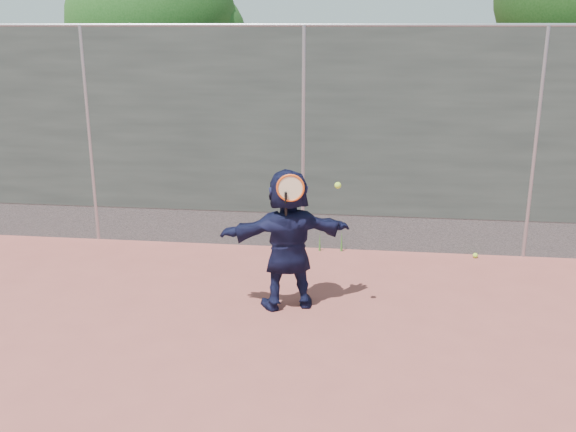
# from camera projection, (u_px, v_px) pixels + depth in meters

# --- Properties ---
(ground) EXTENTS (80.00, 80.00, 0.00)m
(ground) POSITION_uv_depth(u_px,v_px,m) (263.00, 376.00, 5.70)
(ground) COLOR #9E4C42
(ground) RESTS_ON ground
(player) EXTENTS (1.52, 0.90, 1.56)m
(player) POSITION_uv_depth(u_px,v_px,m) (288.00, 239.00, 6.93)
(player) COLOR black
(player) RESTS_ON ground
(ball_ground) EXTENTS (0.07, 0.07, 0.07)m
(ball_ground) POSITION_uv_depth(u_px,v_px,m) (475.00, 255.00, 8.60)
(ball_ground) COLOR #B5E633
(ball_ground) RESTS_ON ground
(fence) EXTENTS (20.00, 0.06, 3.03)m
(fence) POSITION_uv_depth(u_px,v_px,m) (303.00, 136.00, 8.58)
(fence) COLOR #38423D
(fence) RESTS_ON ground
(swing_action) EXTENTS (0.66, 0.13, 0.51)m
(swing_action) POSITION_uv_depth(u_px,v_px,m) (295.00, 189.00, 6.55)
(swing_action) COLOR #DF4D15
(swing_action) RESTS_ON ground
(tree_left) EXTENTS (3.15, 3.00, 4.53)m
(tree_left) POSITION_uv_depth(u_px,v_px,m) (162.00, 29.00, 11.43)
(tree_left) COLOR #382314
(tree_left) RESTS_ON ground
(weed_clump) EXTENTS (0.68, 0.07, 0.30)m
(weed_clump) POSITION_uv_depth(u_px,v_px,m) (323.00, 241.00, 8.85)
(weed_clump) COLOR #387226
(weed_clump) RESTS_ON ground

